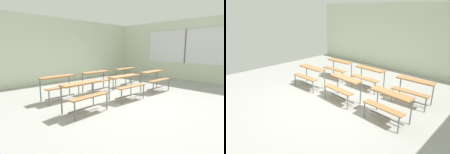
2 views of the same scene
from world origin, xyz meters
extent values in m
cube|color=#9E9E99|center=(0.00, 0.00, -0.03)|extent=(10.00, 9.00, 0.05)
cube|color=beige|center=(0.00, 4.50, 1.50)|extent=(10.00, 0.12, 3.00)
cube|color=beige|center=(5.00, 0.00, 0.42)|extent=(0.12, 9.00, 0.85)
cube|color=beige|center=(5.00, 0.00, 2.77)|extent=(0.12, 9.00, 0.45)
cube|color=beige|center=(5.00, 3.55, 1.70)|extent=(0.12, 1.90, 1.70)
cube|color=white|center=(5.00, 0.50, 1.70)|extent=(0.02, 4.20, 1.70)
cube|color=#4C5156|center=(5.00, 0.50, 1.70)|extent=(0.06, 0.05, 1.70)
cube|color=#A87547|center=(-1.34, 0.35, 0.72)|extent=(1.11, 0.36, 0.04)
cube|color=#A87547|center=(-1.33, 0.03, 0.44)|extent=(1.11, 0.26, 0.03)
cylinder|color=slate|center=(-1.85, 0.47, 0.36)|extent=(0.04, 0.04, 0.72)
cylinder|color=slate|center=(-0.85, 0.51, 0.36)|extent=(0.04, 0.04, 0.72)
cylinder|color=slate|center=(-1.83, -0.08, 0.22)|extent=(0.04, 0.04, 0.44)
cylinder|color=slate|center=(-0.83, -0.04, 0.22)|extent=(0.04, 0.04, 0.44)
cube|color=slate|center=(-1.34, 0.21, 0.10)|extent=(1.00, 0.07, 0.03)
cube|color=#A87547|center=(0.28, 0.37, 0.72)|extent=(1.11, 0.37, 0.04)
cube|color=#A87547|center=(0.27, 0.05, 0.44)|extent=(1.11, 0.27, 0.03)
cylinder|color=slate|center=(-0.21, 0.53, 0.36)|extent=(0.04, 0.04, 0.72)
cylinder|color=slate|center=(0.79, 0.49, 0.36)|extent=(0.04, 0.04, 0.72)
cylinder|color=slate|center=(-0.24, -0.02, 0.22)|extent=(0.04, 0.04, 0.44)
cylinder|color=slate|center=(0.76, -0.06, 0.22)|extent=(0.04, 0.04, 0.44)
cube|color=slate|center=(0.28, 0.23, 0.10)|extent=(1.00, 0.08, 0.03)
cube|color=#A87547|center=(1.87, 0.34, 0.72)|extent=(1.11, 0.37, 0.04)
cube|color=#A87547|center=(1.85, 0.02, 0.44)|extent=(1.11, 0.27, 0.03)
cylinder|color=slate|center=(1.37, 0.50, 0.36)|extent=(0.04, 0.04, 0.72)
cylinder|color=slate|center=(2.37, 0.45, 0.36)|extent=(0.04, 0.04, 0.72)
cylinder|color=slate|center=(1.35, -0.05, 0.22)|extent=(0.04, 0.04, 0.44)
cylinder|color=slate|center=(2.35, -0.10, 0.22)|extent=(0.04, 0.04, 0.44)
cube|color=slate|center=(1.86, 0.20, 0.10)|extent=(1.00, 0.08, 0.03)
cube|color=#A87547|center=(-1.29, 1.74, 0.72)|extent=(1.11, 0.35, 0.04)
cube|color=#A87547|center=(-1.28, 1.42, 0.44)|extent=(1.11, 0.25, 0.03)
cylinder|color=slate|center=(-1.79, 1.87, 0.36)|extent=(0.04, 0.04, 0.72)
cylinder|color=slate|center=(-0.79, 1.90, 0.36)|extent=(0.04, 0.04, 0.72)
cylinder|color=slate|center=(-1.78, 1.32, 0.22)|extent=(0.04, 0.04, 0.44)
cylinder|color=slate|center=(-0.78, 1.35, 0.22)|extent=(0.04, 0.04, 0.44)
cube|color=slate|center=(-1.29, 1.60, 0.10)|extent=(1.00, 0.06, 0.03)
cube|color=#A87547|center=(0.23, 1.73, 0.72)|extent=(1.10, 0.32, 0.04)
cube|color=#A87547|center=(0.23, 1.41, 0.44)|extent=(1.10, 0.22, 0.03)
cylinder|color=slate|center=(-0.27, 1.86, 0.36)|extent=(0.04, 0.04, 0.72)
cylinder|color=slate|center=(0.73, 1.87, 0.36)|extent=(0.04, 0.04, 0.72)
cylinder|color=slate|center=(-0.27, 1.31, 0.22)|extent=(0.04, 0.04, 0.44)
cylinder|color=slate|center=(0.73, 1.32, 0.22)|extent=(0.04, 0.04, 0.44)
cube|color=slate|center=(0.23, 1.59, 0.10)|extent=(1.00, 0.03, 0.03)
cube|color=#A87547|center=(1.87, 1.70, 0.72)|extent=(1.11, 0.37, 0.04)
cube|color=#A87547|center=(1.89, 1.38, 0.44)|extent=(1.11, 0.27, 0.03)
cylinder|color=slate|center=(1.37, 1.81, 0.36)|extent=(0.04, 0.04, 0.72)
cylinder|color=slate|center=(2.36, 1.86, 0.36)|extent=(0.04, 0.04, 0.72)
cylinder|color=slate|center=(1.39, 1.26, 0.22)|extent=(0.04, 0.04, 0.44)
cylinder|color=slate|center=(2.39, 1.31, 0.22)|extent=(0.04, 0.04, 0.44)
cube|color=slate|center=(1.88, 1.56, 0.10)|extent=(1.00, 0.08, 0.03)
camera|label=1|loc=(-3.80, -3.30, 1.60)|focal=28.00mm
camera|label=2|loc=(4.04, -3.78, 2.72)|focal=31.26mm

